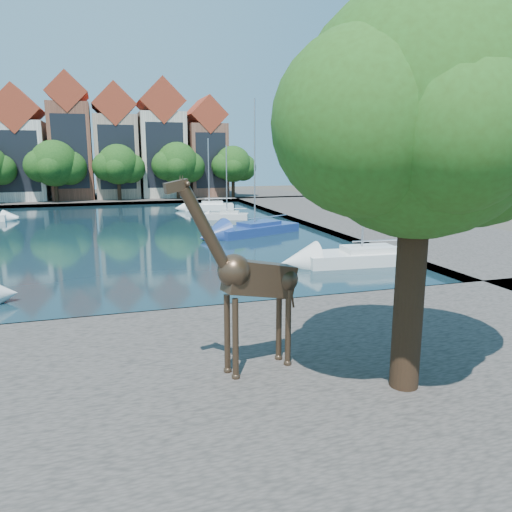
{
  "coord_description": "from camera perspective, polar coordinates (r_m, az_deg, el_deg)",
  "views": [
    {
      "loc": [
        -0.28,
        -20.18,
        6.93
      ],
      "look_at": [
        5.32,
        -2.0,
        2.96
      ],
      "focal_mm": 35.0,
      "sensor_mm": 36.0,
      "label": 1
    }
  ],
  "objects": [
    {
      "name": "near_quay",
      "position": [
        14.78,
        -14.68,
        -15.5
      ],
      "size": [
        50.0,
        14.0,
        0.5
      ],
      "primitive_type": "cube",
      "color": "#4D4742",
      "rests_on": "ground"
    },
    {
      "name": "giraffe_statue",
      "position": [
        14.45,
        -0.63,
        -2.63
      ],
      "size": [
        4.0,
        1.39,
        5.76
      ],
      "color": "#3D2C1E",
      "rests_on": "near_quay"
    },
    {
      "name": "far_tree_far_east",
      "position": [
        73.05,
        -2.57,
        10.32
      ],
      "size": [
        6.76,
        5.2,
        7.36
      ],
      "color": "#332114",
      "rests_on": "far_quay"
    },
    {
      "name": "water_basin",
      "position": [
        44.71,
        -16.55,
        2.43
      ],
      "size": [
        38.0,
        50.0,
        0.08
      ],
      "primitive_type": "cube",
      "color": "black",
      "rests_on": "ground"
    },
    {
      "name": "townhouse_east_inner",
      "position": [
        76.21,
        -15.74,
        11.96
      ],
      "size": [
        5.94,
        9.18,
        15.79
      ],
      "color": "tan",
      "rests_on": "far_quay"
    },
    {
      "name": "far_tree_mid_east",
      "position": [
        70.74,
        -15.41,
        9.91
      ],
      "size": [
        7.02,
        5.4,
        7.52
      ],
      "color": "#332114",
      "rests_on": "far_quay"
    },
    {
      "name": "sailboat_right_b",
      "position": [
        42.56,
        -0.14,
        3.27
      ],
      "size": [
        8.38,
        5.76,
        11.15
      ],
      "color": "navy",
      "rests_on": "water_basin"
    },
    {
      "name": "far_tree_mid_west",
      "position": [
        70.91,
        -21.96,
        9.62
      ],
      "size": [
        7.8,
        6.0,
        8.0
      ],
      "color": "#332114",
      "rests_on": "far_quay"
    },
    {
      "name": "right_quay",
      "position": [
        51.34,
        12.59,
        4.03
      ],
      "size": [
        14.0,
        52.0,
        0.5
      ],
      "primitive_type": "cube",
      "color": "#4D4742",
      "rests_on": "ground"
    },
    {
      "name": "sailboat_right_a",
      "position": [
        31.8,
        11.99,
        0.15
      ],
      "size": [
        7.49,
        3.09,
        9.83
      ],
      "color": "silver",
      "rests_on": "water_basin"
    },
    {
      "name": "townhouse_east_end",
      "position": [
        77.68,
        -5.89,
        11.86
      ],
      "size": [
        5.44,
        9.18,
        14.43
      ],
      "color": "brown",
      "rests_on": "far_quay"
    },
    {
      "name": "townhouse_center",
      "position": [
        76.27,
        -20.37,
        12.15
      ],
      "size": [
        5.44,
        9.18,
        16.93
      ],
      "color": "brown",
      "rests_on": "far_quay"
    },
    {
      "name": "sailboat_right_d",
      "position": [
        60.67,
        -5.36,
        5.78
      ],
      "size": [
        5.96,
        2.84,
        8.44
      ],
      "color": "white",
      "rests_on": "water_basin"
    },
    {
      "name": "sailboat_right_c",
      "position": [
        52.05,
        -3.34,
        4.73
      ],
      "size": [
        4.61,
        2.94,
        7.54
      ],
      "color": "silver",
      "rests_on": "water_basin"
    },
    {
      "name": "ground",
      "position": [
        21.34,
        -15.55,
        -7.62
      ],
      "size": [
        160.0,
        160.0,
        0.0
      ],
      "primitive_type": "plane",
      "color": "#38332B",
      "rests_on": "ground"
    },
    {
      "name": "far_tree_east",
      "position": [
        71.45,
        -8.89,
        10.29
      ],
      "size": [
        7.54,
        5.8,
        7.84
      ],
      "color": "#332114",
      "rests_on": "far_quay"
    },
    {
      "name": "townhouse_east_mid",
      "position": [
        76.68,
        -10.79,
        12.46
      ],
      "size": [
        6.43,
        9.18,
        16.65
      ],
      "color": "beige",
      "rests_on": "far_quay"
    },
    {
      "name": "townhouse_west_inner",
      "position": [
        76.85,
        -25.24,
        11.0
      ],
      "size": [
        6.43,
        9.18,
        15.15
      ],
      "color": "silver",
      "rests_on": "far_quay"
    },
    {
      "name": "far_quay",
      "position": [
        76.47,
        -16.93,
        6.27
      ],
      "size": [
        60.0,
        16.0,
        0.5
      ],
      "primitive_type": "cube",
      "color": "#4D4742",
      "rests_on": "ground"
    },
    {
      "name": "plane_tree",
      "position": [
        13.7,
        18.71,
        14.29
      ],
      "size": [
        8.32,
        6.4,
        10.62
      ],
      "color": "#332114",
      "rests_on": "near_quay"
    }
  ]
}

